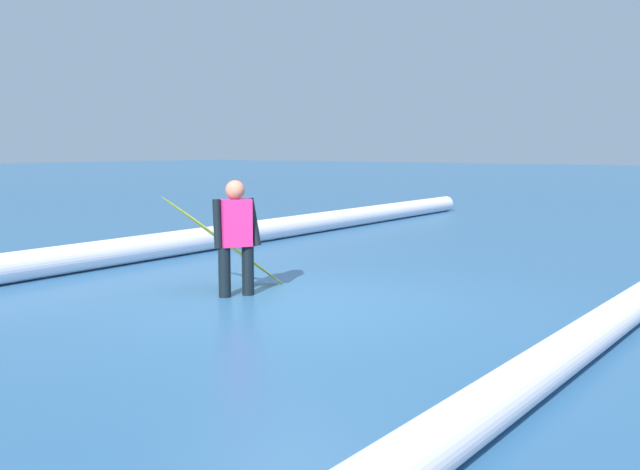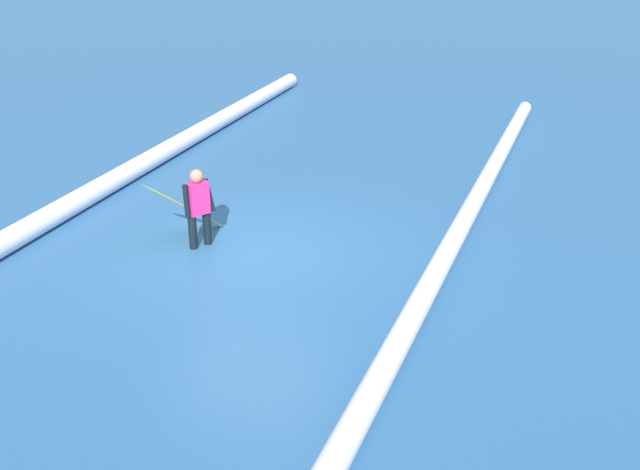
% 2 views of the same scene
% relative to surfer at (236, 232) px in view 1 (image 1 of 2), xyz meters
% --- Properties ---
extents(ground_plane, '(135.11, 135.11, 0.00)m').
position_rel_surfer_xyz_m(ground_plane, '(-0.02, 0.88, -0.73)').
color(ground_plane, '#2E5F8B').
extents(surfer, '(0.46, 0.38, 1.33)m').
position_rel_surfer_xyz_m(surfer, '(0.00, 0.00, 0.00)').
color(surfer, black).
rests_on(surfer, ground_plane).
extents(surfboard, '(1.46, 0.99, 1.17)m').
position_rel_surfer_xyz_m(surfboard, '(-0.21, -0.37, -0.16)').
color(surfboard, yellow).
rests_on(surfboard, ground_plane).
extents(wave_crest_foreground, '(24.36, 0.48, 0.39)m').
position_rel_surfer_xyz_m(wave_crest_foreground, '(0.60, -2.85, -0.54)').
color(wave_crest_foreground, white).
rests_on(wave_crest_foreground, ground_plane).
extents(wave_crest_midground, '(20.65, 0.96, 0.32)m').
position_rel_surfer_xyz_m(wave_crest_midground, '(-0.20, 3.95, -0.57)').
color(wave_crest_midground, white).
rests_on(wave_crest_midground, ground_plane).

